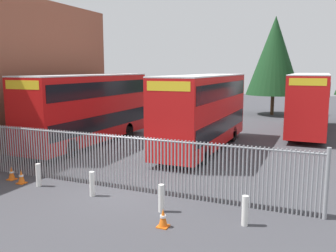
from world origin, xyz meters
TOP-DOWN VIEW (x-y plane):
  - ground_plane at (0.00, 8.00)m, footprint 100.00×100.00m
  - palisade_fence at (-0.89, 0.00)m, footprint 16.25×0.14m
  - double_decker_bus_near_gate at (0.47, 8.31)m, footprint 2.54×10.81m
  - double_decker_bus_behind_fence_left at (-6.61, 6.77)m, footprint 2.54×10.81m
  - double_decker_bus_behind_fence_right at (6.02, 16.52)m, footprint 2.54×10.81m
  - bollard_near_left at (-3.63, -1.03)m, footprint 0.20×0.20m
  - bollard_center_front at (-0.93, -1.14)m, footprint 0.20×0.20m
  - bollard_near_right at (2.10, -1.50)m, footprint 0.20×0.20m
  - bollard_far_right at (4.90, -1.49)m, footprint 0.20×0.20m
  - traffic_cone_by_gate at (-4.55, -1.03)m, footprint 0.34×0.34m
  - traffic_cone_mid_forecourt at (-5.34, -0.80)m, footprint 0.34×0.34m
  - traffic_cone_near_kerb at (2.64, -2.58)m, footprint 0.34×0.34m
  - tree_short_side at (2.12, 26.97)m, footprint 5.59×5.59m

SIDE VIEW (x-z plane):
  - ground_plane at x=0.00m, z-range 0.00..0.00m
  - traffic_cone_by_gate at x=-4.55m, z-range -0.01..0.58m
  - traffic_cone_mid_forecourt at x=-5.34m, z-range -0.01..0.58m
  - traffic_cone_near_kerb at x=2.64m, z-range -0.01..0.58m
  - bollard_near_left at x=-3.63m, z-range 0.00..0.95m
  - bollard_center_front at x=-0.93m, z-range 0.00..0.95m
  - bollard_near_right at x=2.10m, z-range 0.00..0.95m
  - bollard_far_right at x=4.90m, z-range 0.00..0.95m
  - palisade_fence at x=-0.89m, z-range 0.01..2.36m
  - double_decker_bus_near_gate at x=0.47m, z-range 0.21..4.63m
  - double_decker_bus_behind_fence_left at x=-6.61m, z-range 0.21..4.63m
  - double_decker_bus_behind_fence_right at x=6.02m, z-range 0.21..4.63m
  - tree_short_side at x=2.12m, z-range 1.05..11.13m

